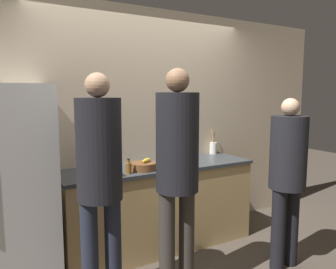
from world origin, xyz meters
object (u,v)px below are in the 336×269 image
object	(u,v)px
person_left	(100,172)
utensil_crock	(213,147)
fruit_bowl	(144,166)
cup_red	(88,167)
person_right	(288,170)
bottle_green	(177,155)
person_center	(177,164)
bottle_amber	(129,168)
refrigerator	(10,189)

from	to	relation	value
person_left	utensil_crock	distance (m)	2.00
fruit_bowl	cup_red	xyz separation A→B (m)	(-0.51, 0.18, 0.01)
person_right	bottle_green	bearing A→B (deg)	117.00
utensil_crock	bottle_green	size ratio (longest dim) A/B	1.93
person_center	utensil_crock	bearing A→B (deg)	42.30
utensil_crock	bottle_amber	bearing A→B (deg)	-161.98
refrigerator	person_center	world-z (taller)	person_center
fruit_bowl	person_right	bearing A→B (deg)	-37.80
refrigerator	bottle_amber	bearing A→B (deg)	-8.51
person_right	cup_red	distance (m)	1.90
bottle_green	person_right	bearing A→B (deg)	-63.00
refrigerator	bottle_amber	xyz separation A→B (m)	(1.01, -0.15, 0.10)
refrigerator	person_right	distance (m)	2.47
refrigerator	fruit_bowl	size ratio (longest dim) A/B	6.63
refrigerator	person_center	distance (m)	1.43
fruit_bowl	utensil_crock	size ratio (longest dim) A/B	0.84
cup_red	refrigerator	bearing A→B (deg)	-171.86
fruit_bowl	bottle_green	bearing A→B (deg)	24.41
refrigerator	person_center	size ratio (longest dim) A/B	0.94
person_center	fruit_bowl	bearing A→B (deg)	86.41
person_right	bottle_amber	bearing A→B (deg)	148.72
person_right	fruit_bowl	size ratio (longest dim) A/B	6.18
refrigerator	utensil_crock	size ratio (longest dim) A/B	5.56
fruit_bowl	bottle_amber	xyz separation A→B (m)	(-0.19, -0.07, 0.02)
person_center	bottle_amber	distance (m)	0.68
person_left	cup_red	size ratio (longest dim) A/B	19.04
cup_red	utensil_crock	bearing A→B (deg)	6.33
utensil_crock	person_center	bearing A→B (deg)	-137.70
utensil_crock	cup_red	xyz separation A→B (m)	(-1.65, -0.18, -0.03)
refrigerator	fruit_bowl	bearing A→B (deg)	-4.03
bottle_green	fruit_bowl	bearing A→B (deg)	-155.59
fruit_bowl	utensil_crock	world-z (taller)	utensil_crock
person_left	person_center	size ratio (longest dim) A/B	0.98
person_left	bottle_amber	size ratio (longest dim) A/B	12.45
person_center	bottle_green	bearing A→B (deg)	58.83
utensil_crock	cup_red	world-z (taller)	utensil_crock
bottle_green	bottle_amber	world-z (taller)	bottle_green
bottle_amber	cup_red	bearing A→B (deg)	141.70
person_center	cup_red	bearing A→B (deg)	117.29
refrigerator	fruit_bowl	xyz separation A→B (m)	(1.20, -0.08, 0.08)
person_center	bottle_green	size ratio (longest dim) A/B	11.46
refrigerator	person_center	bearing A→B (deg)	-34.59
fruit_bowl	utensil_crock	xyz separation A→B (m)	(1.14, 0.37, 0.04)
refrigerator	bottle_green	xyz separation A→B (m)	(1.74, 0.16, 0.10)
person_left	cup_red	xyz separation A→B (m)	(0.12, 0.74, -0.12)
bottle_amber	person_right	bearing A→B (deg)	-31.28
person_left	cup_red	distance (m)	0.76
person_center	bottle_amber	world-z (taller)	person_center
person_center	utensil_crock	size ratio (longest dim) A/B	5.93
utensil_crock	bottle_amber	distance (m)	1.40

